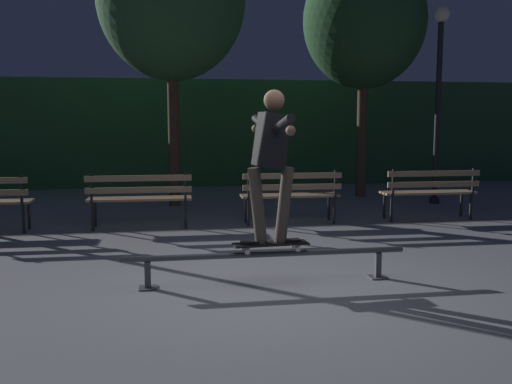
{
  "coord_description": "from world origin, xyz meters",
  "views": [
    {
      "loc": [
        -1.04,
        -5.39,
        1.67
      ],
      "look_at": [
        0.02,
        1.03,
        0.85
      ],
      "focal_mm": 39.86,
      "sensor_mm": 36.0,
      "label": 1
    }
  ],
  "objects_px": {
    "skateboarder": "(271,153)",
    "park_bench_rightmost": "(430,188)",
    "skateboard": "(271,244)",
    "park_bench_left_center": "(139,194)",
    "park_bench_right_center": "(291,191)",
    "grind_rail": "(267,258)",
    "tree_far_right": "(364,21)",
    "lamp_post_right": "(439,79)"
  },
  "relations": [
    {
      "from": "skateboard",
      "to": "skateboarder",
      "type": "relative_size",
      "value": 0.51
    },
    {
      "from": "skateboard",
      "to": "park_bench_rightmost",
      "type": "xyz_separation_m",
      "value": [
        3.36,
        3.26,
        0.13
      ]
    },
    {
      "from": "tree_far_right",
      "to": "lamp_post_right",
      "type": "distance_m",
      "value": 2.12
    },
    {
      "from": "park_bench_right_center",
      "to": "lamp_post_right",
      "type": "bearing_deg",
      "value": 28.19
    },
    {
      "from": "park_bench_rightmost",
      "to": "park_bench_left_center",
      "type": "bearing_deg",
      "value": 180.0
    },
    {
      "from": "grind_rail",
      "to": "skateboarder",
      "type": "height_order",
      "value": "skateboarder"
    },
    {
      "from": "grind_rail",
      "to": "park_bench_left_center",
      "type": "distance_m",
      "value": 3.55
    },
    {
      "from": "skateboarder",
      "to": "park_bench_right_center",
      "type": "relative_size",
      "value": 0.97
    },
    {
      "from": "skateboard",
      "to": "park_bench_right_center",
      "type": "relative_size",
      "value": 0.49
    },
    {
      "from": "grind_rail",
      "to": "park_bench_rightmost",
      "type": "distance_m",
      "value": 4.71
    },
    {
      "from": "park_bench_rightmost",
      "to": "tree_far_right",
      "type": "bearing_deg",
      "value": 92.12
    },
    {
      "from": "skateboarder",
      "to": "park_bench_rightmost",
      "type": "xyz_separation_m",
      "value": [
        3.35,
        3.25,
        -0.81
      ]
    },
    {
      "from": "park_bench_right_center",
      "to": "park_bench_rightmost",
      "type": "xyz_separation_m",
      "value": [
        2.4,
        0.0,
        0.0
      ]
    },
    {
      "from": "park_bench_left_center",
      "to": "park_bench_rightmost",
      "type": "height_order",
      "value": "same"
    },
    {
      "from": "park_bench_right_center",
      "to": "lamp_post_right",
      "type": "height_order",
      "value": "lamp_post_right"
    },
    {
      "from": "skateboarder",
      "to": "park_bench_rightmost",
      "type": "bearing_deg",
      "value": 44.14
    },
    {
      "from": "skateboard",
      "to": "skateboarder",
      "type": "distance_m",
      "value": 0.94
    },
    {
      "from": "grind_rail",
      "to": "lamp_post_right",
      "type": "xyz_separation_m",
      "value": [
        4.41,
        5.08,
        2.22
      ]
    },
    {
      "from": "skateboarder",
      "to": "skateboard",
      "type": "bearing_deg",
      "value": -175.69
    },
    {
      "from": "park_bench_right_center",
      "to": "park_bench_rightmost",
      "type": "distance_m",
      "value": 2.4
    },
    {
      "from": "lamp_post_right",
      "to": "park_bench_rightmost",
      "type": "bearing_deg",
      "value": -118.97
    },
    {
      "from": "park_bench_left_center",
      "to": "park_bench_right_center",
      "type": "bearing_deg",
      "value": 0.0
    },
    {
      "from": "skateboarder",
      "to": "park_bench_right_center",
      "type": "height_order",
      "value": "skateboarder"
    },
    {
      "from": "skateboarder",
      "to": "tree_far_right",
      "type": "bearing_deg",
      "value": 62.87
    },
    {
      "from": "park_bench_rightmost",
      "to": "skateboard",
      "type": "bearing_deg",
      "value": -135.88
    },
    {
      "from": "park_bench_left_center",
      "to": "skateboarder",
      "type": "bearing_deg",
      "value": -66.05
    },
    {
      "from": "park_bench_rightmost",
      "to": "lamp_post_right",
      "type": "distance_m",
      "value": 2.85
    },
    {
      "from": "park_bench_right_center",
      "to": "grind_rail",
      "type": "bearing_deg",
      "value": -107.08
    },
    {
      "from": "skateboarder",
      "to": "lamp_post_right",
      "type": "distance_m",
      "value": 6.8
    },
    {
      "from": "skateboard",
      "to": "skateboarder",
      "type": "height_order",
      "value": "skateboarder"
    },
    {
      "from": "skateboarder",
      "to": "park_bench_rightmost",
      "type": "height_order",
      "value": "skateboarder"
    },
    {
      "from": "grind_rail",
      "to": "park_bench_right_center",
      "type": "relative_size",
      "value": 1.83
    },
    {
      "from": "park_bench_rightmost",
      "to": "lamp_post_right",
      "type": "xyz_separation_m",
      "value": [
        1.01,
        1.83,
        1.94
      ]
    },
    {
      "from": "skateboard",
      "to": "skateboarder",
      "type": "bearing_deg",
      "value": 4.31
    },
    {
      "from": "park_bench_left_center",
      "to": "park_bench_rightmost",
      "type": "xyz_separation_m",
      "value": [
        4.8,
        0.0,
        0.0
      ]
    },
    {
      "from": "grind_rail",
      "to": "park_bench_rightmost",
      "type": "relative_size",
      "value": 1.83
    },
    {
      "from": "tree_far_right",
      "to": "lamp_post_right",
      "type": "height_order",
      "value": "tree_far_right"
    },
    {
      "from": "skateboard",
      "to": "grind_rail",
      "type": "bearing_deg",
      "value": 180.0
    },
    {
      "from": "park_bench_left_center",
      "to": "tree_far_right",
      "type": "relative_size",
      "value": 0.31
    },
    {
      "from": "grind_rail",
      "to": "lamp_post_right",
      "type": "bearing_deg",
      "value": 49.04
    },
    {
      "from": "skateboard",
      "to": "park_bench_left_center",
      "type": "relative_size",
      "value": 0.49
    },
    {
      "from": "park_bench_left_center",
      "to": "tree_far_right",
      "type": "bearing_deg",
      "value": 33.23
    }
  ]
}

